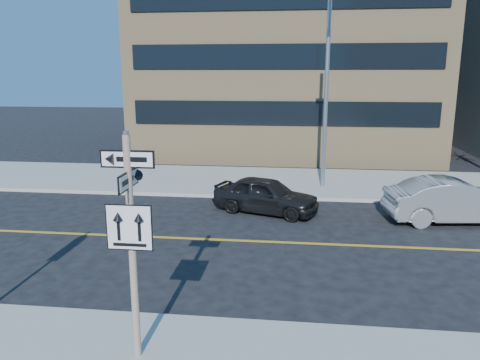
# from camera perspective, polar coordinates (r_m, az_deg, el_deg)

# --- Properties ---
(ground) EXTENTS (120.00, 120.00, 0.00)m
(ground) POSITION_cam_1_polar(r_m,az_deg,el_deg) (11.35, -8.10, -14.07)
(ground) COLOR black
(ground) RESTS_ON ground
(sign_pole) EXTENTS (0.92, 0.92, 4.06)m
(sign_pole) POSITION_cam_1_polar(r_m,az_deg,el_deg) (8.19, -13.13, -6.59)
(sign_pole) COLOR beige
(sign_pole) RESTS_ON near_sidewalk
(parked_car_a) EXTENTS (2.82, 4.27, 1.35)m
(parked_car_a) POSITION_cam_1_polar(r_m,az_deg,el_deg) (17.52, 3.16, -1.84)
(parked_car_a) COLOR black
(parked_car_a) RESTS_ON ground
(parked_car_b) EXTENTS (2.20, 4.86, 1.55)m
(parked_car_b) POSITION_cam_1_polar(r_m,az_deg,el_deg) (17.98, 24.70, -2.32)
(parked_car_b) COLOR gray
(parked_car_b) RESTS_ON ground
(streetlight_a) EXTENTS (0.55, 2.25, 8.00)m
(streetlight_a) POSITION_cam_1_polar(r_m,az_deg,el_deg) (20.56, 10.56, 11.65)
(streetlight_a) COLOR gray
(streetlight_a) RESTS_ON far_sidewalk
(building_brick) EXTENTS (18.00, 18.00, 18.00)m
(building_brick) POSITION_cam_1_polar(r_m,az_deg,el_deg) (34.98, 5.88, 19.18)
(building_brick) COLOR tan
(building_brick) RESTS_ON ground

